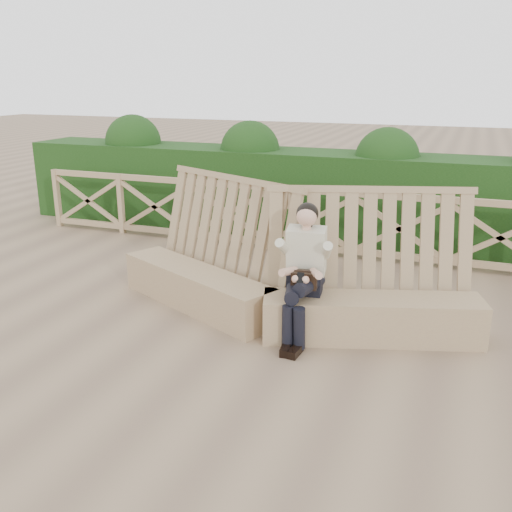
% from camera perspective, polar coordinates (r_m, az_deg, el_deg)
% --- Properties ---
extents(ground, '(60.00, 60.00, 0.00)m').
position_cam_1_polar(ground, '(6.34, -3.57, -8.55)').
color(ground, brown).
rests_on(ground, ground).
extents(bench, '(4.60, 1.70, 1.62)m').
position_cam_1_polar(bench, '(6.74, 2.55, -3.10)').
color(bench, '#8D6E50').
rests_on(bench, ground).
extents(woman, '(0.46, 0.92, 1.50)m').
position_cam_1_polar(woman, '(6.19, 4.79, -1.18)').
color(woman, black).
rests_on(woman, ground).
extents(guardrail, '(10.10, 0.09, 1.10)m').
position_cam_1_polar(guardrail, '(9.26, 5.34, 3.55)').
color(guardrail, '#957C56').
rests_on(guardrail, ground).
extents(hedge, '(12.00, 1.20, 1.50)m').
position_cam_1_polar(hedge, '(10.35, 7.20, 6.11)').
color(hedge, black).
rests_on(hedge, ground).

